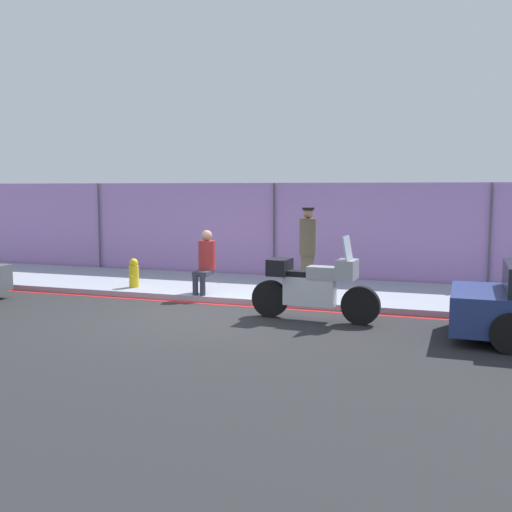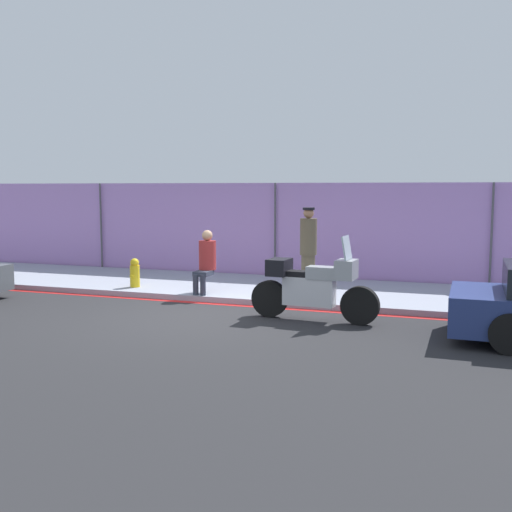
{
  "view_description": "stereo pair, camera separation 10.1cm",
  "coord_description": "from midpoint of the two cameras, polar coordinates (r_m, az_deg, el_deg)",
  "views": [
    {
      "loc": [
        4.38,
        -10.01,
        2.37
      ],
      "look_at": [
        0.68,
        1.13,
        1.03
      ],
      "focal_mm": 42.0,
      "sensor_mm": 36.0,
      "label": 1
    },
    {
      "loc": [
        4.48,
        -9.98,
        2.37
      ],
      "look_at": [
        0.68,
        1.13,
        1.03
      ],
      "focal_mm": 42.0,
      "sensor_mm": 36.0,
      "label": 2
    }
  ],
  "objects": [
    {
      "name": "sidewalk",
      "position": [
        13.87,
        -0.01,
        -3.06
      ],
      "size": [
        38.33,
        3.36,
        0.12
      ],
      "color": "#8E93A3",
      "rests_on": "ground_plane"
    },
    {
      "name": "officer_standing",
      "position": [
        13.08,
        5.22,
        0.75
      ],
      "size": [
        0.37,
        0.37,
        1.82
      ],
      "color": "brown",
      "rests_on": "sidewalk"
    },
    {
      "name": "ground_plane",
      "position": [
        11.18,
        -4.92,
        -5.74
      ],
      "size": [
        120.0,
        120.0,
        0.0
      ],
      "primitive_type": "plane",
      "color": "#262628"
    },
    {
      "name": "motorcycle",
      "position": [
        10.72,
        5.64,
        -2.87
      ],
      "size": [
        2.37,
        0.6,
        1.55
      ],
      "rotation": [
        0.0,
        0.0,
        -0.07
      ],
      "color": "black",
      "rests_on": "ground_plane"
    },
    {
      "name": "fire_hydrant",
      "position": [
        13.86,
        -11.27,
        -1.59
      ],
      "size": [
        0.22,
        0.27,
        0.66
      ],
      "color": "gold",
      "rests_on": "sidewalk"
    },
    {
      "name": "storefront_fence",
      "position": [
        15.4,
        2.13,
        2.33
      ],
      "size": [
        36.42,
        0.17,
        2.49
      ],
      "color": "#AD7FC6",
      "rests_on": "ground_plane"
    },
    {
      "name": "curb_paint_stripe",
      "position": [
        12.24,
        -2.71,
        -4.63
      ],
      "size": [
        38.33,
        0.18,
        0.01
      ],
      "color": "red",
      "rests_on": "ground_plane"
    },
    {
      "name": "person_seated_on_curb",
      "position": [
        12.88,
        -4.54,
        -0.2
      ],
      "size": [
        0.37,
        0.69,
        1.34
      ],
      "color": "#2D3342",
      "rests_on": "sidewalk"
    }
  ]
}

